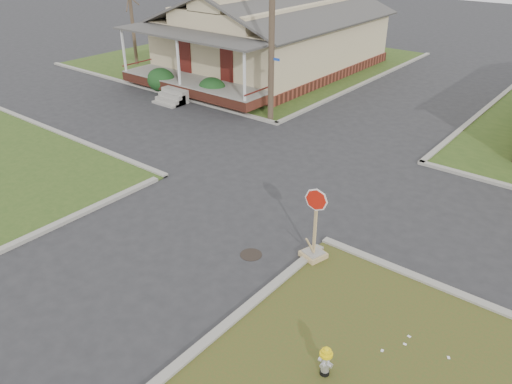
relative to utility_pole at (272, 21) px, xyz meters
The scene contains 11 objects.
ground 10.89m from the utility_pole, 64.74° to the right, with size 120.00×120.00×0.00m, color #27272A.
verge_far_left 13.48m from the utility_pole, 134.04° to the left, with size 19.00×19.00×0.05m, color #324B1A.
curbs 7.39m from the utility_pole, 42.88° to the right, with size 80.00×40.00×0.12m, color gray, non-canonical shape.
manhole 12.29m from the utility_pole, 55.75° to the right, with size 0.64×0.64×0.01m, color black.
corner_house 9.99m from the utility_pole, 126.69° to the left, with size 10.10×15.50×5.30m.
utility_pole is the anchor object (origin of this frame).
tree_far_left 14.31m from the utility_pole, 167.34° to the left, with size 0.22×0.22×4.90m, color #403125.
fire_hydrant 16.29m from the utility_pole, 48.76° to the right, with size 0.28×0.28×0.76m.
stop_sign 12.27m from the utility_pole, 46.86° to the right, with size 0.63×0.61×2.21m.
hedge_left 8.75m from the utility_pole, behind, with size 1.59×1.31×1.22m, color #163C18.
hedge_right 5.91m from the utility_pole, behind, with size 1.54×1.27×1.18m, color #163C18.
Camera 1 is at (9.71, -9.70, 8.42)m, focal length 35.00 mm.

